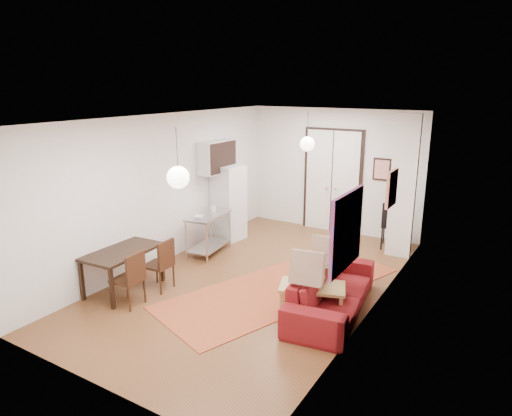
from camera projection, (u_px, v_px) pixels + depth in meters
The scene contains 27 objects.
floor at pixel (257, 281), 8.23m from camera, with size 7.00×7.00×0.00m, color brown.
ceiling at pixel (257, 118), 7.47m from camera, with size 4.20×7.00×0.02m, color silver.
wall_back at pixel (333, 171), 10.74m from camera, with size 4.20×0.02×2.90m, color silver.
wall_front at pixel (91, 273), 4.96m from camera, with size 4.20×0.02×2.90m, color silver.
wall_left at pixel (165, 189), 8.90m from camera, with size 0.02×7.00×2.90m, color silver.
wall_right at pixel (377, 222), 6.80m from camera, with size 0.02×7.00×2.90m, color silver.
double_doors at pixel (332, 182), 10.77m from camera, with size 1.44×0.06×2.50m, color white.
stub_partition at pixel (403, 188), 9.03m from camera, with size 0.50×0.10×2.90m, color silver.
wall_cabinet at pixel (217, 157), 9.93m from camera, with size 0.35×1.00×0.70m, color silver.
painting_popart at pixel (346, 231), 5.73m from camera, with size 0.05×1.00×1.00m, color red.
painting_abstract at pixel (392, 188), 7.38m from camera, with size 0.05×0.50×0.60m, color beige.
poster_back at pixel (382, 169), 10.10m from camera, with size 0.40×0.03×0.50m, color red.
print_left at pixel (224, 151), 10.40m from camera, with size 0.03×0.44×0.54m, color #9B6D40.
pendant_back at pixel (307, 144), 9.29m from camera, with size 0.30×0.30×0.80m.
pendant_front at pixel (178, 177), 5.99m from camera, with size 0.30×0.30×0.80m.
kilim_rug at pixel (282, 287), 7.95m from camera, with size 1.66×4.42×0.01m, color #A9572A.
sofa at pixel (332, 290), 7.08m from camera, with size 2.36×0.92×0.69m, color maroon.
coffee_table at pixel (312, 289), 7.02m from camera, with size 1.13×0.87×0.44m.
potted_plant at pixel (319, 274), 6.90m from camera, with size 0.34×0.39×0.43m, color #2F5A28.
kitchen_counter at pixel (209, 229), 9.43m from camera, with size 0.70×1.17×0.85m.
bowl at pixel (199, 217), 9.09m from camera, with size 0.20×0.20×0.05m, color beige.
soap_bottle at pixel (213, 207), 9.56m from camera, with size 0.08×0.08×0.18m, color teal.
fridge at pixel (229, 203), 10.26m from camera, with size 0.60×0.60×1.70m, color silver.
dining_table at pixel (122, 255), 7.70m from camera, with size 0.83×1.36×0.73m.
dining_chair_near at pixel (161, 259), 7.87m from camera, with size 0.46×0.62×0.90m.
dining_chair_far at pixel (131, 273), 7.29m from camera, with size 0.46×0.62×0.90m.
black_side_chair at pixel (395, 220), 9.81m from camera, with size 0.55×0.55×1.03m.
Camera 1 is at (3.92, -6.50, 3.44)m, focal length 32.00 mm.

